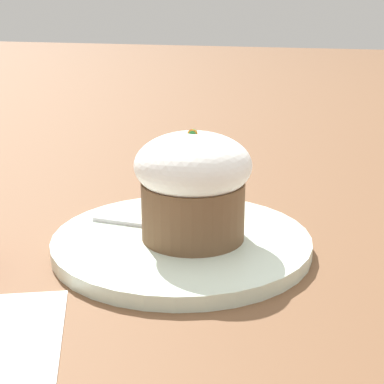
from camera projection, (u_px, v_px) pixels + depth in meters
The scene contains 4 objects.
ground_plane at pixel (182, 250), 0.61m from camera, with size 4.00×4.00×0.00m, color brown.
dessert_plate at pixel (182, 243), 0.61m from camera, with size 0.25×0.25×0.01m.
carrot_cake at pixel (192, 186), 0.59m from camera, with size 0.11×0.11×0.11m.
spoon at pixel (171, 227), 0.62m from camera, with size 0.03×0.12×0.01m.
Camera 1 is at (-0.55, -0.13, 0.24)m, focal length 60.00 mm.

